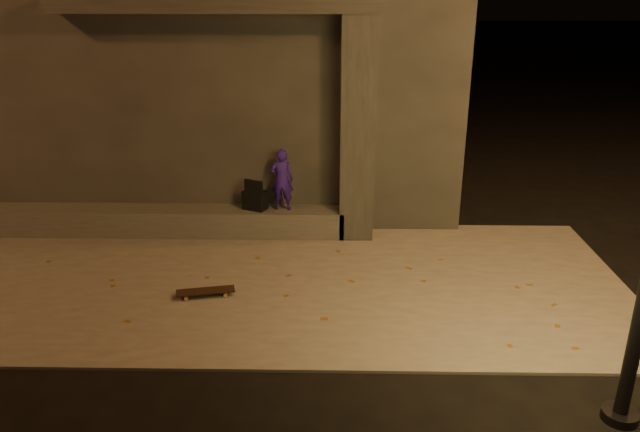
{
  "coord_description": "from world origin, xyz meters",
  "views": [
    {
      "loc": [
        1.28,
        -6.08,
        4.15
      ],
      "look_at": [
        1.13,
        2.0,
        1.04
      ],
      "focal_mm": 35.0,
      "sensor_mm": 36.0,
      "label": 1
    }
  ],
  "objects_px": {
    "backpack": "(255,199)",
    "skateboard": "(205,291)",
    "skateboarder": "(282,180)",
    "column": "(357,131)"
  },
  "relations": [
    {
      "from": "backpack",
      "to": "skateboard",
      "type": "height_order",
      "value": "backpack"
    },
    {
      "from": "skateboarder",
      "to": "skateboard",
      "type": "xyz_separation_m",
      "value": [
        -0.9,
        -2.25,
        -0.9
      ]
    },
    {
      "from": "skateboarder",
      "to": "skateboard",
      "type": "height_order",
      "value": "skateboarder"
    },
    {
      "from": "column",
      "to": "skateboarder",
      "type": "relative_size",
      "value": 3.45
    },
    {
      "from": "skateboarder",
      "to": "backpack",
      "type": "distance_m",
      "value": 0.57
    },
    {
      "from": "column",
      "to": "skateboard",
      "type": "height_order",
      "value": "column"
    },
    {
      "from": "column",
      "to": "skateboarder",
      "type": "bearing_deg",
      "value": 180.0
    },
    {
      "from": "skateboarder",
      "to": "backpack",
      "type": "relative_size",
      "value": 1.94
    },
    {
      "from": "skateboard",
      "to": "column",
      "type": "bearing_deg",
      "value": 34.56
    },
    {
      "from": "column",
      "to": "skateboarder",
      "type": "xyz_separation_m",
      "value": [
        -1.23,
        0.0,
        -0.83
      ]
    }
  ]
}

